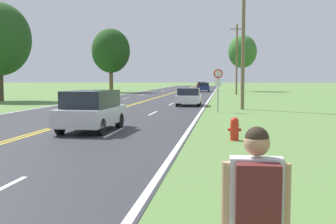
{
  "coord_description": "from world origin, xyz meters",
  "views": [
    {
      "loc": [
        7.15,
        0.62,
        2.12
      ],
      "look_at": [
        5.72,
        11.46,
        1.24
      ],
      "focal_mm": 45.0,
      "sensor_mm": 36.0,
      "label": 1
    }
  ],
  "objects_px": {
    "car_silver_hatchback_nearest": "(91,110)",
    "car_dark_blue_hatchback_mid_near": "(204,87)",
    "car_red_sedan_mid_far": "(202,85)",
    "tree_behind_sign": "(242,52)",
    "car_white_hatchback_approaching": "(189,96)",
    "hitchhiker_person": "(256,205)",
    "traffic_sign": "(218,79)",
    "fire_hydrant": "(235,129)",
    "tree_mid_treeline": "(111,51)"
  },
  "relations": [
    {
      "from": "car_silver_hatchback_nearest",
      "to": "car_dark_blue_hatchback_mid_near",
      "type": "xyz_separation_m",
      "value": [
        2.26,
        49.72,
        -0.08
      ]
    },
    {
      "from": "fire_hydrant",
      "to": "car_red_sedan_mid_far",
      "type": "distance_m",
      "value": 73.05
    },
    {
      "from": "car_white_hatchback_approaching",
      "to": "car_dark_blue_hatchback_mid_near",
      "type": "bearing_deg",
      "value": 179.37
    },
    {
      "from": "car_red_sedan_mid_far",
      "to": "tree_behind_sign",
      "type": "bearing_deg",
      "value": 24.59
    },
    {
      "from": "fire_hydrant",
      "to": "car_dark_blue_hatchback_mid_near",
      "type": "bearing_deg",
      "value": 93.74
    },
    {
      "from": "traffic_sign",
      "to": "tree_behind_sign",
      "type": "xyz_separation_m",
      "value": [
        3.33,
        42.89,
        4.31
      ]
    },
    {
      "from": "hitchhiker_person",
      "to": "car_white_hatchback_approaching",
      "type": "relative_size",
      "value": 0.49
    },
    {
      "from": "traffic_sign",
      "to": "tree_behind_sign",
      "type": "bearing_deg",
      "value": 85.56
    },
    {
      "from": "hitchhiker_person",
      "to": "car_white_hatchback_approaching",
      "type": "xyz_separation_m",
      "value": [
        -2.9,
        28.71,
        -0.32
      ]
    },
    {
      "from": "car_dark_blue_hatchback_mid_near",
      "to": "fire_hydrant",
      "type": "bearing_deg",
      "value": 3.03
    },
    {
      "from": "car_silver_hatchback_nearest",
      "to": "tree_behind_sign",
      "type": "bearing_deg",
      "value": 173.57
    },
    {
      "from": "car_silver_hatchback_nearest",
      "to": "car_white_hatchback_approaching",
      "type": "bearing_deg",
      "value": 173.18
    },
    {
      "from": "tree_behind_sign",
      "to": "car_white_hatchback_approaching",
      "type": "distance_m",
      "value": 37.69
    },
    {
      "from": "tree_behind_sign",
      "to": "car_red_sedan_mid_far",
      "type": "height_order",
      "value": "tree_behind_sign"
    },
    {
      "from": "tree_behind_sign",
      "to": "car_red_sedan_mid_far",
      "type": "distance_m",
      "value": 20.45
    },
    {
      "from": "traffic_sign",
      "to": "car_red_sedan_mid_far",
      "type": "height_order",
      "value": "traffic_sign"
    },
    {
      "from": "car_dark_blue_hatchback_mid_near",
      "to": "car_red_sedan_mid_far",
      "type": "bearing_deg",
      "value": -176.97
    },
    {
      "from": "tree_mid_treeline",
      "to": "car_dark_blue_hatchback_mid_near",
      "type": "xyz_separation_m",
      "value": [
        13.69,
        4.46,
        -5.39
      ]
    },
    {
      "from": "hitchhiker_person",
      "to": "car_white_hatchback_approaching",
      "type": "height_order",
      "value": "hitchhiker_person"
    },
    {
      "from": "hitchhiker_person",
      "to": "fire_hydrant",
      "type": "xyz_separation_m",
      "value": [
        0.11,
        10.87,
        -0.65
      ]
    },
    {
      "from": "tree_mid_treeline",
      "to": "car_white_hatchback_approaching",
      "type": "bearing_deg",
      "value": -64.34
    },
    {
      "from": "car_silver_hatchback_nearest",
      "to": "car_dark_blue_hatchback_mid_near",
      "type": "relative_size",
      "value": 1.09
    },
    {
      "from": "traffic_sign",
      "to": "car_dark_blue_hatchback_mid_near",
      "type": "xyz_separation_m",
      "value": [
        -2.65,
        39.74,
        -1.26
      ]
    },
    {
      "from": "car_dark_blue_hatchback_mid_near",
      "to": "car_silver_hatchback_nearest",
      "type": "bearing_deg",
      "value": -3.31
    },
    {
      "from": "car_silver_hatchback_nearest",
      "to": "car_red_sedan_mid_far",
      "type": "distance_m",
      "value": 71.09
    },
    {
      "from": "car_white_hatchback_approaching",
      "to": "hitchhiker_person",
      "type": "bearing_deg",
      "value": 4.55
    },
    {
      "from": "hitchhiker_person",
      "to": "tree_behind_sign",
      "type": "distance_m",
      "value": 65.82
    },
    {
      "from": "fire_hydrant",
      "to": "traffic_sign",
      "type": "distance_m",
      "value": 11.93
    },
    {
      "from": "car_silver_hatchback_nearest",
      "to": "traffic_sign",
      "type": "bearing_deg",
      "value": 156.23
    },
    {
      "from": "car_dark_blue_hatchback_mid_near",
      "to": "car_red_sedan_mid_far",
      "type": "height_order",
      "value": "car_dark_blue_hatchback_mid_near"
    },
    {
      "from": "traffic_sign",
      "to": "car_red_sedan_mid_far",
      "type": "relative_size",
      "value": 0.6
    },
    {
      "from": "fire_hydrant",
      "to": "traffic_sign",
      "type": "bearing_deg",
      "value": 93.47
    },
    {
      "from": "car_dark_blue_hatchback_mid_near",
      "to": "traffic_sign",
      "type": "bearing_deg",
      "value": 3.11
    },
    {
      "from": "car_silver_hatchback_nearest",
      "to": "fire_hydrant",
      "type": "bearing_deg",
      "value": 74.58
    },
    {
      "from": "traffic_sign",
      "to": "car_white_hatchback_approaching",
      "type": "relative_size",
      "value": 0.77
    },
    {
      "from": "car_silver_hatchback_nearest",
      "to": "car_dark_blue_hatchback_mid_near",
      "type": "bearing_deg",
      "value": 179.83
    },
    {
      "from": "traffic_sign",
      "to": "car_dark_blue_hatchback_mid_near",
      "type": "height_order",
      "value": "traffic_sign"
    },
    {
      "from": "tree_mid_treeline",
      "to": "car_dark_blue_hatchback_mid_near",
      "type": "relative_size",
      "value": 2.61
    },
    {
      "from": "tree_behind_sign",
      "to": "car_white_hatchback_approaching",
      "type": "relative_size",
      "value": 2.56
    },
    {
      "from": "tree_mid_treeline",
      "to": "car_silver_hatchback_nearest",
      "type": "distance_m",
      "value": 46.99
    },
    {
      "from": "car_silver_hatchback_nearest",
      "to": "car_red_sedan_mid_far",
      "type": "height_order",
      "value": "car_silver_hatchback_nearest"
    },
    {
      "from": "traffic_sign",
      "to": "car_red_sedan_mid_far",
      "type": "bearing_deg",
      "value": 93.79
    },
    {
      "from": "car_dark_blue_hatchback_mid_near",
      "to": "hitchhiker_person",
      "type": "bearing_deg",
      "value": 2.28
    },
    {
      "from": "tree_behind_sign",
      "to": "car_dark_blue_hatchback_mid_near",
      "type": "height_order",
      "value": "tree_behind_sign"
    },
    {
      "from": "traffic_sign",
      "to": "car_dark_blue_hatchback_mid_near",
      "type": "relative_size",
      "value": 0.74
    },
    {
      "from": "car_white_hatchback_approaching",
      "to": "car_red_sedan_mid_far",
      "type": "height_order",
      "value": "car_white_hatchback_approaching"
    },
    {
      "from": "hitchhiker_person",
      "to": "car_dark_blue_hatchback_mid_near",
      "type": "distance_m",
      "value": 62.49
    },
    {
      "from": "hitchhiker_person",
      "to": "car_silver_hatchback_nearest",
      "type": "height_order",
      "value": "hitchhiker_person"
    },
    {
      "from": "hitchhiker_person",
      "to": "tree_mid_treeline",
      "type": "distance_m",
      "value": 60.59
    },
    {
      "from": "fire_hydrant",
      "to": "car_silver_hatchback_nearest",
      "type": "height_order",
      "value": "car_silver_hatchback_nearest"
    }
  ]
}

